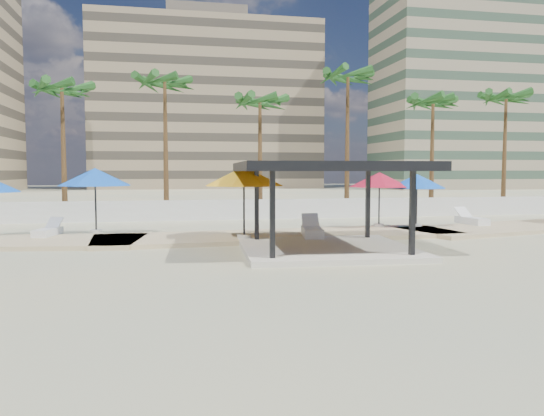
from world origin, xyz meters
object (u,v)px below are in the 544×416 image
(lounger_b, at_px, (312,231))
(lounger_c, at_px, (471,220))
(pavilion_central, at_px, (327,199))
(umbrella_c, at_px, (379,180))
(lounger_a, at_px, (48,231))

(lounger_b, distance_m, lounger_c, 10.11)
(pavilion_central, relative_size, lounger_c, 3.04)
(pavilion_central, bearing_deg, umbrella_c, 56.73)
(umbrella_c, relative_size, lounger_c, 1.60)
(pavilion_central, height_order, lounger_c, pavilion_central)
(umbrella_c, relative_size, lounger_a, 1.80)
(lounger_b, relative_size, lounger_c, 1.10)
(lounger_c, bearing_deg, umbrella_c, 89.21)
(pavilion_central, bearing_deg, lounger_b, 87.77)
(lounger_a, distance_m, lounger_b, 11.24)
(lounger_b, height_order, lounger_c, lounger_b)
(pavilion_central, height_order, lounger_a, pavilion_central)
(umbrella_c, distance_m, lounger_c, 5.61)
(umbrella_c, bearing_deg, lounger_a, -177.35)
(pavilion_central, xyz_separation_m, lounger_c, (9.83, 6.42, -1.55))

